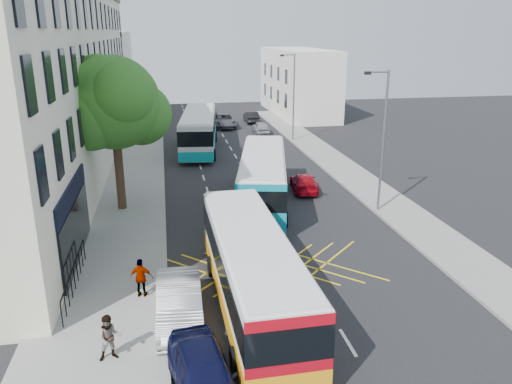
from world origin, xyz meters
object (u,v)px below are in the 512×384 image
bus_near (252,270)px  bus_mid (263,178)px  distant_car_grey (224,121)px  pedestrian_far (141,278)px  bus_far (199,130)px  parked_car_silver (179,302)px  lamp_near (382,135)px  lamp_far (293,93)px  parked_car_blue (204,375)px  red_hatchback (304,182)px  street_tree (113,104)px  distant_car_silver (261,127)px  distant_car_dark (251,117)px  pedestrian_near (110,338)px

bus_near → bus_mid: (2.73, 11.70, 0.05)m
distant_car_grey → pedestrian_far: (-7.70, -36.25, 0.23)m
bus_far → parked_car_silver: bus_far is taller
bus_mid → pedestrian_far: (-6.89, -10.24, -0.72)m
bus_far → lamp_near: bearing=-56.4°
lamp_far → parked_car_blue: size_ratio=1.86×
lamp_near → bus_near: (-9.03, -9.22, -3.00)m
bus_near → parked_car_blue: bus_near is taller
distant_car_grey → parked_car_blue: bearing=-96.7°
red_hatchback → distant_car_grey: size_ratio=0.75×
street_tree → distant_car_grey: (9.21, 25.53, -5.57)m
lamp_near → parked_car_silver: 15.68m
lamp_far → lamp_near: bearing=-90.0°
street_tree → distant_car_silver: bearing=59.6°
parked_car_silver → distant_car_dark: (9.72, 40.32, -0.12)m
distant_car_grey → street_tree: bearing=-108.8°
lamp_far → distant_car_grey: (-5.50, 8.50, -3.90)m
distant_car_dark → pedestrian_near: (-11.96, -42.38, 0.29)m
street_tree → pedestrian_near: size_ratio=5.63×
pedestrian_far → distant_car_grey: bearing=-91.5°
red_hatchback → lamp_far: bearing=-93.7°
street_tree → pedestrian_far: street_tree is taller
red_hatchback → distant_car_dark: (0.99, 25.98, 0.08)m
bus_far → parked_car_blue: (-2.23, -31.61, -1.04)m
lamp_near → bus_far: lamp_near is taller
parked_car_silver → distant_car_grey: 38.60m
distant_car_silver → distant_car_dark: (0.11, 6.41, 0.01)m
parked_car_silver → bus_near: bearing=8.3°
distant_car_dark → pedestrian_far: pedestrian_far is taller
bus_mid → pedestrian_near: (-7.74, -14.13, -0.74)m
bus_far → distant_car_grey: bearing=78.4°
bus_far → distant_car_dark: bus_far is taller
bus_mid → distant_car_silver: bearing=91.7°
bus_mid → bus_far: bus_far is taller
bus_far → pedestrian_far: bearing=-92.5°
red_hatchback → parked_car_silver: bearing=66.4°
pedestrian_far → distant_car_dark: bearing=-95.6°
parked_car_silver → distant_car_grey: size_ratio=0.89×
pedestrian_far → parked_car_silver: bearing=137.9°
red_hatchback → pedestrian_far: (-10.13, -12.51, 0.38)m
bus_mid → parked_car_silver: size_ratio=2.51×
bus_mid → pedestrian_far: 12.37m
street_tree → distant_car_silver: (12.52, 21.36, -5.66)m
distant_car_grey → distant_car_dark: distant_car_grey is taller
street_tree → distant_car_dark: bearing=65.5°
bus_far → distant_car_grey: bus_far is taller
parked_car_blue → bus_near: bearing=56.3°
distant_car_dark → pedestrian_far: size_ratio=2.45×
bus_far → bus_mid: bearing=-73.2°
parked_car_silver → distant_car_silver: (9.61, 33.91, -0.13)m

